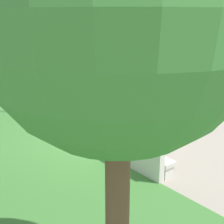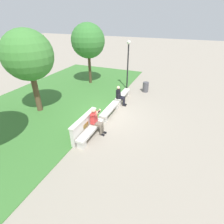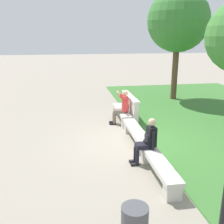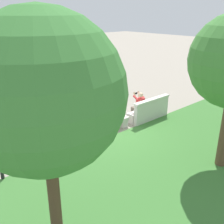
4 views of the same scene
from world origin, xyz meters
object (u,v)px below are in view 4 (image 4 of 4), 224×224
at_px(bench_mid, 58,143).
at_px(backpack, 77,128).
at_px(bench_main, 146,112).
at_px(person_distant, 75,127).
at_px(person_photographer, 138,104).
at_px(tree_right_background, 44,94).
at_px(bench_near, 108,125).

height_order(bench_mid, backpack, backpack).
height_order(bench_main, backpack, backpack).
bearing_deg(backpack, person_distant, -60.42).
bearing_deg(person_photographer, tree_right_background, 31.01).
xyz_separation_m(bench_mid, person_photographer, (-4.13, -0.08, 0.43)).
xyz_separation_m(bench_main, tree_right_background, (6.70, 3.69, 3.08)).
height_order(bench_main, person_photographer, person_photographer).
distance_m(person_distant, backpack, 0.08).
height_order(person_photographer, backpack, person_photographer).
height_order(bench_main, bench_near, same).
relative_size(bench_near, bench_mid, 1.00).
bearing_deg(bench_near, person_distant, -2.57).
bearing_deg(bench_mid, tree_right_background, 59.87).
bearing_deg(tree_right_background, bench_mid, -120.13).
height_order(person_distant, tree_right_background, tree_right_background).
bearing_deg(bench_near, bench_main, 180.00).
relative_size(bench_main, bench_near, 1.00).
bearing_deg(person_distant, bench_near, 177.43).
height_order(person_photographer, tree_right_background, tree_right_background).
bearing_deg(person_distant, person_photographer, -179.81).
xyz_separation_m(person_distant, backpack, (-0.03, 0.05, -0.05)).
bearing_deg(bench_mid, person_distant, -175.24).
relative_size(bench_near, person_photographer, 1.57).
height_order(bench_near, bench_mid, same).
height_order(person_distant, backpack, person_distant).
distance_m(bench_main, tree_right_background, 8.25).
distance_m(bench_near, person_photographer, 1.90).
relative_size(person_distant, backpack, 2.94).
distance_m(bench_mid, person_photographer, 4.15).
distance_m(bench_main, backpack, 3.74).
xyz_separation_m(bench_near, bench_mid, (2.28, 0.00, 0.00)).
xyz_separation_m(bench_main, bench_near, (2.28, 0.00, 0.00)).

